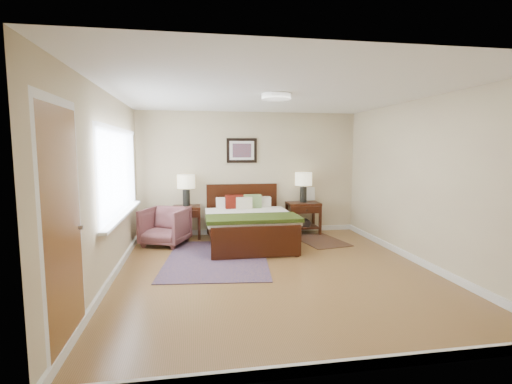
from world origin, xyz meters
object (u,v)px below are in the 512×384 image
nightstand_right (303,215)px  armchair (165,226)px  lamp_right (303,182)px  lamp_left (186,184)px  nightstand_left (187,212)px  bed (248,219)px  rug_persian (217,259)px

nightstand_right → armchair: size_ratio=0.87×
lamp_right → armchair: bearing=-169.5°
lamp_left → lamp_right: size_ratio=1.00×
nightstand_left → lamp_right: lamp_right is taller
bed → lamp_left: 1.45m
nightstand_right → lamp_right: (0.00, 0.01, 0.69)m
nightstand_left → armchair: bearing=-128.0°
lamp_right → rug_persian: (-1.88, -1.55, -1.08)m
rug_persian → lamp_right: bearing=45.7°
nightstand_right → lamp_right: lamp_right is taller
nightstand_left → nightstand_right: (2.38, 0.01, -0.11)m
nightstand_left → rug_persian: size_ratio=0.29×
bed → nightstand_left: bed is taller
lamp_left → rug_persian: 1.94m
bed → armchair: (-1.51, 0.19, -0.13)m
bed → rug_persian: (-0.63, -0.85, -0.47)m
nightstand_right → nightstand_left: bearing=-179.8°
rug_persian → lamp_left: bearing=114.0°
lamp_left → nightstand_left: bearing=-90.0°
nightstand_right → armchair: 2.80m
bed → nightstand_left: (-1.13, 0.68, 0.04)m
armchair → lamp_left: bearing=76.2°
armchair → rug_persian: 1.40m
bed → lamp_left: lamp_left is taller
lamp_left → rug_persian: (0.49, -1.55, -1.06)m
lamp_left → armchair: lamp_left is taller
bed → nightstand_right: (1.25, 0.69, -0.08)m
lamp_right → rug_persian: lamp_right is taller
armchair → rug_persian: size_ratio=0.34×
bed → nightstand_right: bed is taller
lamp_left → armchair: bearing=-126.8°
bed → lamp_right: 1.56m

